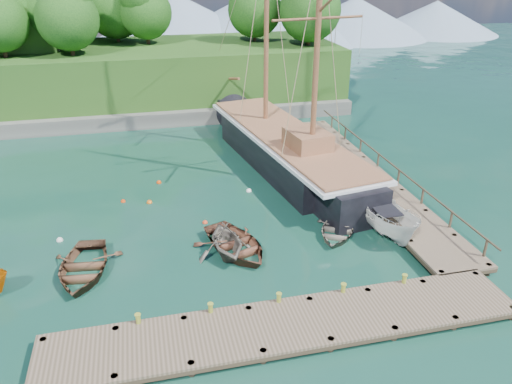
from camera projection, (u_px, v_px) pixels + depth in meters
ground at (215, 257)px, 26.09m from camera, size 160.00×160.00×0.00m
dock_near at (288, 326)px, 20.62m from camera, size 20.00×3.20×1.10m
dock_east at (364, 176)px, 34.44m from camera, size 3.20×24.00×1.10m
bollard_0 at (140, 334)px, 20.79m from camera, size 0.26×0.26×0.45m
bollard_1 at (211, 323)px, 21.41m from camera, size 0.26×0.26×0.45m
bollard_2 at (279, 312)px, 22.04m from camera, size 0.26×0.26×0.45m
bollard_3 at (342, 303)px, 22.66m from camera, size 0.26×0.26×0.45m
bollard_4 at (402, 293)px, 23.29m from camera, size 0.26×0.26×0.45m
rowboat_0 at (84, 274)px, 24.70m from camera, size 4.05×5.25×1.00m
rowboat_1 at (227, 254)px, 26.30m from camera, size 3.40×3.86×1.91m
rowboat_2 at (236, 251)px, 26.58m from camera, size 4.91×5.76×1.01m
rowboat_3 at (336, 235)px, 28.10m from camera, size 4.26×4.64×0.78m
cabin_boat_white at (384, 233)px, 28.33m from camera, size 2.53×5.68×2.13m
schooner at (286, 152)px, 36.69m from camera, size 7.91×27.04×19.81m
mooring_buoy_0 at (60, 241)px, 27.53m from camera, size 0.36×0.36×0.36m
mooring_buoy_1 at (149, 203)px, 31.70m from camera, size 0.36×0.36×0.36m
mooring_buoy_2 at (205, 223)px, 29.33m from camera, size 0.31×0.31×0.31m
mooring_buoy_3 at (249, 191)px, 33.22m from camera, size 0.36×0.36×0.36m
mooring_buoy_4 at (123, 202)px, 31.82m from camera, size 0.31×0.31×0.31m
mooring_buoy_5 at (159, 183)px, 34.44m from camera, size 0.34×0.34×0.34m
headland at (31, 53)px, 48.51m from camera, size 51.00×19.31×12.90m
distant_ridge at (175, 17)px, 86.48m from camera, size 117.00×40.00×10.00m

